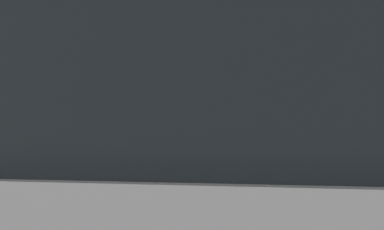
{
  "coord_description": "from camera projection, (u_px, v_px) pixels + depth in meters",
  "views": [
    {
      "loc": [
        1.73,
        -3.27,
        1.21
      ],
      "look_at": [
        0.14,
        0.39,
        1.38
      ],
      "focal_mm": 71.3,
      "sensor_mm": 36.0,
      "label": 1
    }
  ],
  "objects": [
    {
      "name": "pedestrian_at_meter",
      "position": [
        130.0,
        175.0,
        4.0
      ],
      "size": [
        0.65,
        0.49,
        1.61
      ],
      "rotation": [
        0.0,
        0.0,
        -0.15
      ],
      "color": "black",
      "rests_on": "sidewalk_curb"
    },
    {
      "name": "parking_meter",
      "position": [
        226.0,
        132.0,
        3.79
      ],
      "size": [
        0.18,
        0.19,
        1.53
      ],
      "rotation": [
        0.0,
        0.0,
        3.14
      ],
      "color": "slate",
      "rests_on": "sidewalk_curb"
    },
    {
      "name": "background_railing",
      "position": [
        296.0,
        175.0,
        6.32
      ],
      "size": [
        24.06,
        0.06,
        1.16
      ],
      "color": "black",
      "rests_on": "sidewalk_curb"
    },
    {
      "name": "backdrop_wall",
      "position": [
        372.0,
        89.0,
        9.63
      ],
      "size": [
        32.0,
        0.5,
        3.92
      ],
      "primitive_type": "cube",
      "color": "#ADA38E",
      "rests_on": "ground"
    }
  ]
}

